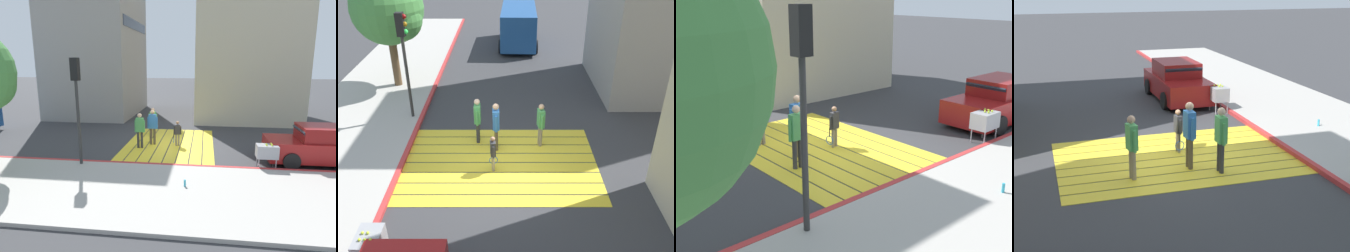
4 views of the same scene
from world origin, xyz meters
TOP-DOWN VIEW (x-y plane):
  - ground_plane at (0.00, 0.00)m, footprint 120.00×120.00m
  - crosswalk_stripes at (0.00, -0.00)m, footprint 6.40×4.35m
  - sidewalk_west at (-5.60, 0.00)m, footprint 4.80×40.00m
  - curb_painted at (-3.25, 0.00)m, footprint 0.16×40.00m
  - car_parked_near_curb at (-2.00, -6.46)m, footprint 1.98×4.30m
  - traffic_light_corner at (-3.58, 3.12)m, footprint 0.39×0.28m
  - tennis_ball_cart at (-2.90, -4.15)m, footprint 0.56×0.80m
  - water_bottle at (-5.23, -1.14)m, footprint 0.07×0.07m
  - pedestrian_adult_lead at (-0.15, 0.85)m, footprint 0.24×0.52m
  - pedestrian_adult_trailing at (-0.82, 1.35)m, footprint 0.22×0.50m
  - pedestrian_adult_side at (1.40, 1.12)m, footprint 0.26×0.47m
  - pedestrian_child_with_racket at (-0.22, -0.40)m, footprint 0.28×0.40m

SIDE VIEW (x-z plane):
  - ground_plane at x=0.00m, z-range 0.00..0.00m
  - crosswalk_stripes at x=0.00m, z-range 0.00..0.01m
  - sidewalk_west at x=-5.60m, z-range 0.00..0.12m
  - curb_painted at x=-3.25m, z-range 0.00..0.13m
  - water_bottle at x=-5.23m, z-range 0.12..0.34m
  - tennis_ball_cart at x=-2.90m, z-range 0.19..1.21m
  - pedestrian_child_with_racket at x=-0.22m, z-range 0.08..1.33m
  - car_parked_near_curb at x=-2.00m, z-range -0.05..1.52m
  - pedestrian_adult_side at x=1.40m, z-range 0.13..1.76m
  - pedestrian_adult_trailing at x=-0.82m, z-range 0.14..1.85m
  - pedestrian_adult_lead at x=-0.15m, z-range 0.15..1.92m
  - traffic_light_corner at x=-3.58m, z-range 0.92..5.16m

